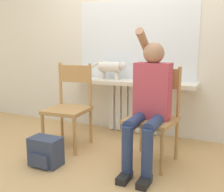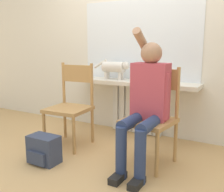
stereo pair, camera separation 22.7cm
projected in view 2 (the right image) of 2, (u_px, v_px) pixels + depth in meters
name	position (u px, v px, depth m)	size (l,w,h in m)	color
ground_plane	(87.00, 165.00, 2.58)	(12.00, 12.00, 0.00)	tan
wall_with_window	(140.00, 31.00, 3.38)	(7.00, 0.06, 2.70)	silver
radiator	(136.00, 108.00, 3.50)	(0.70, 0.08, 0.67)	silver
windowsill	(133.00, 83.00, 3.33)	(1.67, 0.34, 0.05)	silver
window_glass	(139.00, 40.00, 3.37)	(1.60, 0.01, 1.02)	white
chair_left	(71.00, 104.00, 3.06)	(0.48, 0.48, 0.96)	#B2844C
chair_right	(151.00, 115.00, 2.58)	(0.50, 0.50, 0.96)	#B2844C
person	(146.00, 99.00, 2.44)	(0.36, 0.97, 1.33)	navy
cat	(115.00, 67.00, 3.41)	(0.53, 0.14, 0.27)	silver
backpack	(44.00, 150.00, 2.61)	(0.31, 0.22, 0.28)	#333D56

